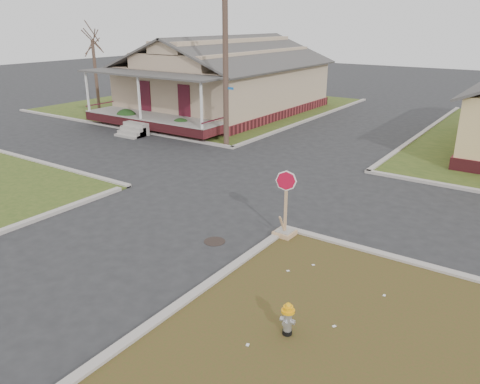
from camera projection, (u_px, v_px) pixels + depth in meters
The scene contains 11 objects.
ground at pixel (171, 219), 15.49m from camera, with size 120.00×120.00×0.00m, color #262729.
verge_far_left at pixel (204, 105), 36.32m from camera, with size 19.00×19.00×0.05m, color #374C1B.
curbs at pixel (253, 180), 19.36m from camera, with size 80.00×40.00×0.12m, color #AFA69E, non-canonical shape.
manhole at pixel (215, 241), 13.93m from camera, with size 0.64×0.64×0.01m, color black.
corner_house at pixel (224, 80), 32.93m from camera, with size 10.10×15.50×5.30m.
utility_pole at pixel (225, 54), 23.00m from camera, with size 1.80×0.28×9.00m.
tree_far_left at pixel (96, 75), 33.47m from camera, with size 0.22×0.22×4.90m, color #432F26.
fire_hydrant at pixel (288, 317), 9.61m from camera, with size 0.28×0.28×0.75m.
stop_sign at pixel (285, 222), 14.08m from camera, with size 0.59×0.57×2.07m.
hedge_left at pixel (126, 118), 28.48m from camera, with size 1.45×1.18×1.10m, color #1B3814.
hedge_right at pixel (181, 126), 26.61m from camera, with size 1.30×1.07×1.00m, color #1B3814.
Camera 1 is at (9.94, -10.43, 6.19)m, focal length 35.00 mm.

